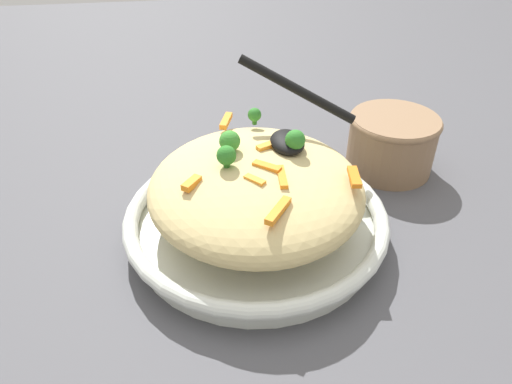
# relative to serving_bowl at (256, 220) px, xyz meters

# --- Properties ---
(ground_plane) EXTENTS (2.40, 2.40, 0.00)m
(ground_plane) POSITION_rel_serving_bowl_xyz_m (0.00, 0.00, -0.02)
(ground_plane) COLOR #4C4C51
(serving_bowl) EXTENTS (0.32, 0.32, 0.04)m
(serving_bowl) POSITION_rel_serving_bowl_xyz_m (0.00, 0.00, 0.00)
(serving_bowl) COLOR silver
(serving_bowl) RESTS_ON ground_plane
(pasta_mound) EXTENTS (0.26, 0.25, 0.07)m
(pasta_mound) POSITION_rel_serving_bowl_xyz_m (0.00, 0.00, 0.05)
(pasta_mound) COLOR #D1BA7A
(pasta_mound) RESTS_ON serving_bowl
(carrot_piece_0) EXTENTS (0.02, 0.03, 0.01)m
(carrot_piece_0) POSITION_rel_serving_bowl_xyz_m (0.03, -0.02, 0.09)
(carrot_piece_0) COLOR orange
(carrot_piece_0) RESTS_ON pasta_mound
(carrot_piece_1) EXTENTS (0.02, 0.02, 0.01)m
(carrot_piece_1) POSITION_rel_serving_bowl_xyz_m (-0.04, 0.01, 0.08)
(carrot_piece_1) COLOR orange
(carrot_piece_1) RESTS_ON pasta_mound
(carrot_piece_2) EXTENTS (0.04, 0.01, 0.01)m
(carrot_piece_2) POSITION_rel_serving_bowl_xyz_m (-0.03, -0.02, 0.08)
(carrot_piece_2) COLOR orange
(carrot_piece_2) RESTS_ON pasta_mound
(carrot_piece_3) EXTENTS (0.04, 0.02, 0.01)m
(carrot_piece_3) POSITION_rel_serving_bowl_xyz_m (-0.04, -0.10, 0.08)
(carrot_piece_3) COLOR orange
(carrot_piece_3) RESTS_ON pasta_mound
(carrot_piece_4) EXTENTS (0.03, 0.03, 0.01)m
(carrot_piece_4) POSITION_rel_serving_bowl_xyz_m (-0.02, -0.01, 0.09)
(carrot_piece_4) COLOR orange
(carrot_piece_4) RESTS_ON pasta_mound
(carrot_piece_5) EXTENTS (0.03, 0.02, 0.01)m
(carrot_piece_5) POSITION_rel_serving_bowl_xyz_m (-0.03, 0.07, 0.08)
(carrot_piece_5) COLOR orange
(carrot_piece_5) RESTS_ON pasta_mound
(carrot_piece_6) EXTENTS (0.04, 0.03, 0.01)m
(carrot_piece_6) POSITION_rel_serving_bowl_xyz_m (-0.09, -0.01, 0.08)
(carrot_piece_6) COLOR orange
(carrot_piece_6) RESTS_ON pasta_mound
(carrot_piece_7) EXTENTS (0.04, 0.02, 0.01)m
(carrot_piece_7) POSITION_rel_serving_bowl_xyz_m (0.11, 0.02, 0.08)
(carrot_piece_7) COLOR orange
(carrot_piece_7) RESTS_ON pasta_mound
(broccoli_floret_0) EXTENTS (0.02, 0.02, 0.03)m
(broccoli_floret_0) POSITION_rel_serving_bowl_xyz_m (0.03, 0.03, 0.10)
(broccoli_floret_0) COLOR #377928
(broccoli_floret_0) RESTS_ON pasta_mound
(broccoli_floret_1) EXTENTS (0.02, 0.02, 0.03)m
(broccoli_floret_1) POSITION_rel_serving_bowl_xyz_m (-0.01, 0.03, 0.10)
(broccoli_floret_1) COLOR #296820
(broccoli_floret_1) RESTS_ON pasta_mound
(broccoli_floret_2) EXTENTS (0.02, 0.02, 0.03)m
(broccoli_floret_2) POSITION_rel_serving_bowl_xyz_m (0.02, -0.05, 0.10)
(broccoli_floret_2) COLOR #296820
(broccoli_floret_2) RESTS_ON pasta_mound
(broccoli_floret_3) EXTENTS (0.02, 0.02, 0.02)m
(broccoli_floret_3) POSITION_rel_serving_bowl_xyz_m (0.10, -0.01, 0.09)
(broccoli_floret_3) COLOR #296820
(broccoli_floret_3) RESTS_ON pasta_mound
(serving_spoon) EXTENTS (0.13, 0.15, 0.08)m
(serving_spoon) POSITION_rel_serving_bowl_xyz_m (0.06, -0.05, 0.10)
(serving_spoon) COLOR black
(serving_spoon) RESTS_ON pasta_mound
(companion_bowl) EXTENTS (0.13, 0.13, 0.08)m
(companion_bowl) POSITION_rel_serving_bowl_xyz_m (0.13, -0.22, 0.02)
(companion_bowl) COLOR #8C6B4C
(companion_bowl) RESTS_ON ground_plane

